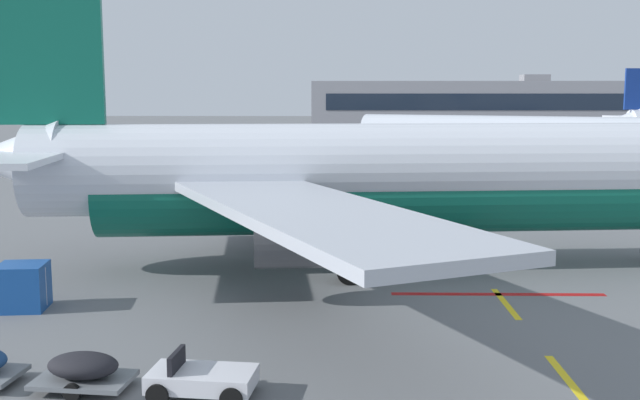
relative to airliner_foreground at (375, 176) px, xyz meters
The scene contains 7 objects.
apron_paint_markings 12.34m from the airliner_foreground, 67.92° to the left, with size 8.00×96.20×0.01m.
airliner_foreground is the anchor object (origin of this frame).
airliner_far_right 33.47m from the airliner_foreground, 64.94° to the left, with size 30.50×29.18×11.02m.
fuel_service_truck 26.45m from the airliner_foreground, 125.30° to the left, with size 5.15×7.36×3.14m.
baggage_train 17.09m from the airliner_foreground, 124.85° to the right, with size 11.69×2.80×1.14m.
uld_cargo_container 14.62m from the airliner_foreground, 152.03° to the right, with size 1.75×1.71×1.60m.
terminal_satellite 148.52m from the airliner_foreground, 77.30° to the left, with size 78.59×22.35×11.60m.
Camera 1 is at (11.82, -5.70, 7.49)m, focal length 42.53 mm.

